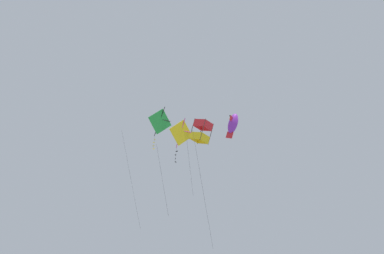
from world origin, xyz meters
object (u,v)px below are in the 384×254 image
Objects in this scene: kite_box_highest at (201,132)px; kite_diamond_near_left at (160,122)px; kite_fish_low_drifter at (233,124)px; kite_diamond_upper_right at (181,133)px.

kite_box_highest is 0.59× the size of kite_diamond_near_left.
kite_box_highest is (4.24, -3.93, 1.99)m from kite_fish_low_drifter.
kite_box_highest is 0.93× the size of kite_diamond_upper_right.
kite_fish_low_drifter is at bearing -41.28° from kite_diamond_upper_right.
kite_diamond_upper_right is at bearing -129.58° from kite_diamond_near_left.
kite_diamond_near_left is (5.33, -2.63, 3.24)m from kite_box_highest.
kite_box_highest is 6.77m from kite_diamond_near_left.
kite_fish_low_drifter is at bearing -121.90° from kite_box_highest.
kite_box_highest is at bearing 47.28° from kite_fish_low_drifter.
kite_diamond_upper_right is (3.12, 2.00, -0.97)m from kite_fish_low_drifter.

